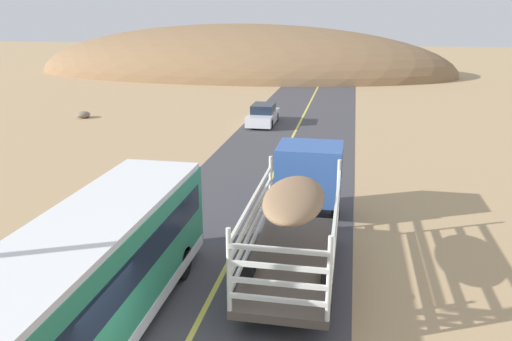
{
  "coord_description": "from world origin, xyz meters",
  "views": [
    {
      "loc": [
        3.67,
        -8.4,
        7.87
      ],
      "look_at": [
        0.0,
        11.09,
        1.68
      ],
      "focal_mm": 35.84,
      "sensor_mm": 36.0,
      "label": 1
    }
  ],
  "objects_px": {
    "bus": "(94,275)",
    "car_far": "(263,115)",
    "boulder_near_shoulder": "(83,115)",
    "livestock_truck": "(304,191)"
  },
  "relations": [
    {
      "from": "bus",
      "to": "car_far",
      "type": "height_order",
      "value": "bus"
    },
    {
      "from": "boulder_near_shoulder",
      "to": "livestock_truck",
      "type": "bearing_deg",
      "value": -44.82
    },
    {
      "from": "bus",
      "to": "car_far",
      "type": "bearing_deg",
      "value": 90.7
    },
    {
      "from": "car_far",
      "to": "boulder_near_shoulder",
      "type": "height_order",
      "value": "car_far"
    },
    {
      "from": "bus",
      "to": "boulder_near_shoulder",
      "type": "bearing_deg",
      "value": 119.37
    },
    {
      "from": "livestock_truck",
      "to": "bus",
      "type": "xyz_separation_m",
      "value": [
        -4.45,
        -6.85,
        -0.04
      ]
    },
    {
      "from": "bus",
      "to": "boulder_near_shoulder",
      "type": "distance_m",
      "value": 29.38
    },
    {
      "from": "bus",
      "to": "boulder_near_shoulder",
      "type": "height_order",
      "value": "bus"
    },
    {
      "from": "livestock_truck",
      "to": "boulder_near_shoulder",
      "type": "distance_m",
      "value": 26.6
    },
    {
      "from": "livestock_truck",
      "to": "car_far",
      "type": "bearing_deg",
      "value": 104.16
    }
  ]
}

